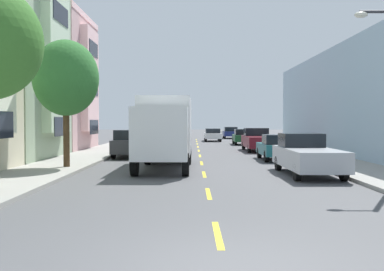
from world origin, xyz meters
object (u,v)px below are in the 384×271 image
object	(u,v)px
parked_pickup_silver	(304,155)
parked_hatchback_teal	(274,147)
parked_hatchback_forest	(240,137)
street_tree_second	(64,78)
parked_pickup_burgundy	(256,140)
parked_wagon_navy	(228,132)
delivery_box_truck	(164,128)
parked_pickup_champagne	(158,133)
moving_white_sedan	(210,135)
street_lamp	(384,81)
parked_pickup_charcoal	(129,144)
parked_sedan_black	(153,136)

from	to	relation	value
parked_pickup_silver	parked_hatchback_teal	world-z (taller)	parked_pickup_silver
parked_hatchback_forest	parked_pickup_silver	distance (m)	23.70
street_tree_second	parked_pickup_burgundy	bearing A→B (deg)	49.60
parked_wagon_navy	parked_hatchback_teal	bearing A→B (deg)	-90.24
delivery_box_truck	parked_hatchback_teal	distance (m)	7.43
street_tree_second	parked_pickup_champagne	world-z (taller)	street_tree_second
parked_hatchback_forest	parked_pickup_champagne	xyz separation A→B (m)	(-8.81, 11.95, 0.07)
parked_hatchback_teal	moving_white_sedan	distance (m)	24.29
street_lamp	parked_wagon_navy	size ratio (longest dim) A/B	1.24
parked_pickup_champagne	moving_white_sedan	bearing A→B (deg)	-36.71
parked_pickup_silver	parked_pickup_burgundy	xyz separation A→B (m)	(0.11, 14.72, 0.00)
parked_pickup_charcoal	street_tree_second	bearing A→B (deg)	-105.41
parked_sedan_black	parked_wagon_navy	xyz separation A→B (m)	(8.82, 12.57, 0.05)
parked_sedan_black	street_lamp	bearing A→B (deg)	-71.39
parked_pickup_silver	parked_pickup_charcoal	bearing A→B (deg)	133.21
parked_wagon_navy	parked_pickup_charcoal	size ratio (longest dim) A/B	0.88
parked_sedan_black	parked_wagon_navy	distance (m)	15.35
moving_white_sedan	parked_pickup_silver	bearing A→B (deg)	-85.28
parked_hatchback_teal	parked_wagon_navy	size ratio (longest dim) A/B	0.85
parked_pickup_burgundy	parked_hatchback_forest	bearing A→B (deg)	90.76
parked_pickup_burgundy	parked_pickup_charcoal	size ratio (longest dim) A/B	0.99
parked_pickup_silver	parked_wagon_navy	distance (m)	38.95
parked_hatchback_forest	parked_pickup_charcoal	xyz separation A→B (m)	(-8.72, -14.40, 0.07)
parked_pickup_silver	moving_white_sedan	distance (m)	31.09
delivery_box_truck	parked_hatchback_teal	size ratio (longest dim) A/B	2.00
parked_hatchback_teal	delivery_box_truck	bearing A→B (deg)	-147.05
parked_pickup_silver	parked_pickup_charcoal	xyz separation A→B (m)	(-8.73, 9.30, 0.00)
street_tree_second	parked_hatchback_forest	bearing A→B (deg)	63.70
delivery_box_truck	parked_sedan_black	bearing A→B (deg)	96.13
street_tree_second	parked_hatchback_forest	size ratio (longest dim) A/B	1.47
delivery_box_truck	parked_hatchback_forest	world-z (taller)	delivery_box_truck
moving_white_sedan	parked_hatchback_teal	bearing A→B (deg)	-83.95
parked_sedan_black	parked_pickup_charcoal	size ratio (longest dim) A/B	0.85
delivery_box_truck	parked_wagon_navy	xyz separation A→B (m)	(6.29, 36.11, -1.13)
parked_pickup_charcoal	moving_white_sedan	size ratio (longest dim) A/B	1.19
parked_pickup_charcoal	moving_white_sedan	bearing A→B (deg)	74.11
parked_pickup_silver	parked_wagon_navy	size ratio (longest dim) A/B	1.12
parked_wagon_navy	moving_white_sedan	xyz separation A→B (m)	(-2.69, -7.96, -0.05)
delivery_box_truck	street_tree_second	bearing A→B (deg)	-168.99
parked_hatchback_teal	moving_white_sedan	size ratio (longest dim) A/B	0.89
parked_pickup_silver	parked_pickup_burgundy	bearing A→B (deg)	89.58
street_tree_second	moving_white_sedan	world-z (taller)	street_tree_second
parked_hatchback_forest	parked_pickup_champagne	size ratio (longest dim) A/B	0.75
parked_pickup_silver	parked_sedan_black	size ratio (longest dim) A/B	1.17
parked_pickup_silver	moving_white_sedan	xyz separation A→B (m)	(-2.56, 30.98, -0.08)
parked_pickup_silver	moving_white_sedan	world-z (taller)	parked_pickup_silver
parked_sedan_black	parked_wagon_navy	size ratio (longest dim) A/B	0.96
parked_sedan_black	moving_white_sedan	distance (m)	7.66
parked_pickup_silver	parked_wagon_navy	bearing A→B (deg)	89.80
parked_wagon_navy	parked_pickup_charcoal	xyz separation A→B (m)	(-8.87, -29.65, 0.02)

